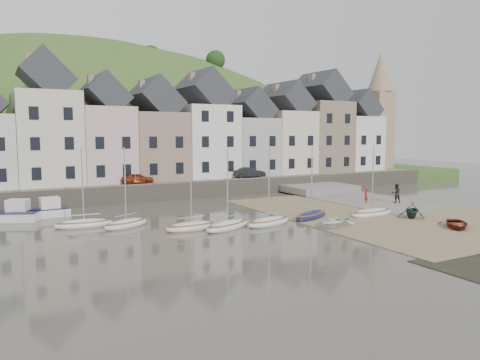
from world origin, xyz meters
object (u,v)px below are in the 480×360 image
rowboat_white (334,222)px  rowboat_red (456,224)px  person_red (366,195)px  person_dark (396,193)px  car_right (249,173)px  sailboat_0 (84,224)px  rowboat_green (412,210)px  car_left (138,178)px

rowboat_white → rowboat_red: rowboat_white is taller
rowboat_white → person_red: (10.19, 7.27, 0.49)m
person_dark → car_right: car_right is taller
sailboat_0 → rowboat_white: sailboat_0 is taller
rowboat_green → rowboat_red: (-0.36, -4.49, -0.33)m
rowboat_green → person_dark: 8.08m
rowboat_red → person_red: 12.40m
sailboat_0 → car_right: (21.93, 13.06, 1.99)m
person_red → person_dark: (2.85, -1.29, 0.18)m
car_right → person_dark: bearing=-140.4°
rowboat_white → rowboat_green: bearing=64.7°
sailboat_0 → rowboat_green: 26.68m
sailboat_0 → car_left: sailboat_0 is taller
person_dark → person_red: bearing=-4.5°
person_dark → rowboat_red: bearing=83.6°
sailboat_0 → person_red: sailboat_0 is taller
sailboat_0 → rowboat_white: (16.86, -9.08, 0.15)m
rowboat_red → rowboat_white: bearing=-168.3°
car_left → car_right: (13.99, 0.00, 0.07)m
rowboat_white → person_dark: bearing=92.0°
car_left → rowboat_green: bearing=-134.3°
rowboat_green → rowboat_white: bearing=-126.9°
person_dark → car_right: (-7.97, 16.16, 1.17)m
rowboat_green → person_red: 7.94m
sailboat_0 → person_red: size_ratio=4.06×
rowboat_white → car_left: size_ratio=0.98×
person_red → rowboat_white: bearing=3.2°
sailboat_0 → rowboat_red: size_ratio=2.01×
rowboat_white → car_left: car_left is taller
rowboat_green → person_dark: bearing=107.9°
rowboat_red → car_left: bearing=165.6°
sailboat_0 → car_right: size_ratio=1.59×
sailboat_0 → car_left: size_ratio=1.83×
person_dark → car_right: 18.05m
car_left → sailboat_0: bearing=157.3°
rowboat_red → car_right: (-2.64, 27.01, 1.87)m
rowboat_red → car_left: car_left is taller
rowboat_white → person_red: size_ratio=2.17×
sailboat_0 → car_right: bearing=30.8°
rowboat_green → person_red: (2.11, 7.65, 0.18)m
person_dark → car_left: car_left is taller
sailboat_0 → person_dark: bearing=-5.9°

